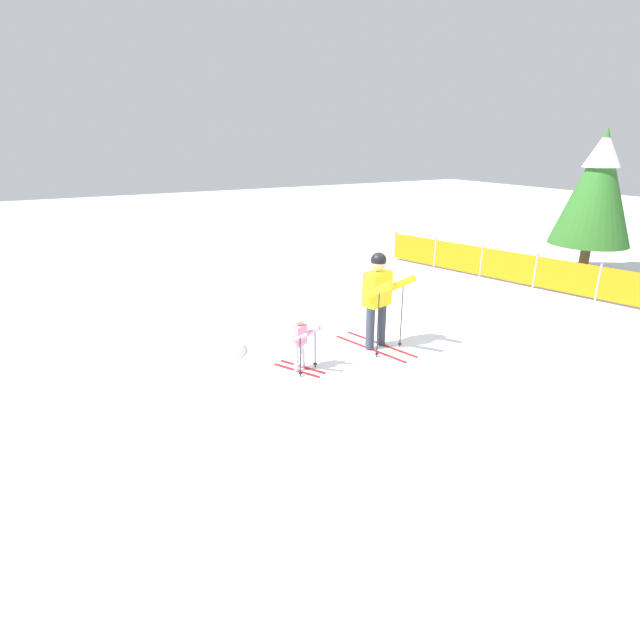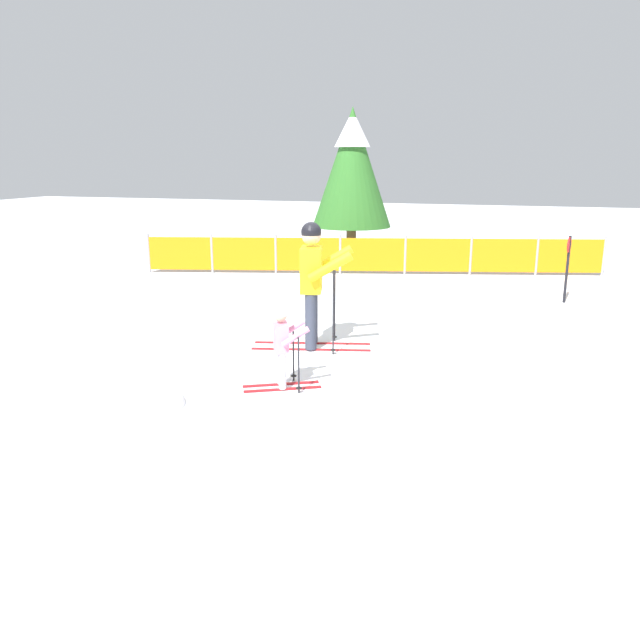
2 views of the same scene
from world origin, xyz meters
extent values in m
plane|color=white|center=(0.00, 0.00, 0.00)|extent=(60.00, 60.00, 0.00)
cube|color=maroon|center=(-0.11, 0.03, 0.01)|extent=(1.64, 0.45, 0.02)
cube|color=maroon|center=(-0.04, -0.28, 0.01)|extent=(1.64, 0.45, 0.02)
cylinder|color=#333847|center=(-0.11, 0.03, 0.42)|extent=(0.16, 0.16, 0.80)
cylinder|color=#333847|center=(-0.04, -0.28, 0.42)|extent=(0.16, 0.16, 0.80)
cube|color=yellow|center=(-0.07, -0.12, 1.12)|extent=(0.39, 0.55, 0.62)
cylinder|color=yellow|center=(0.12, 0.24, 1.21)|extent=(0.62, 0.27, 0.43)
cylinder|color=yellow|center=(0.27, -0.36, 1.21)|extent=(0.62, 0.27, 0.43)
sphere|color=#D8AD8C|center=(-0.07, -0.12, 1.59)|extent=(0.27, 0.27, 0.27)
sphere|color=black|center=(-0.07, -0.12, 1.64)|extent=(0.28, 0.28, 0.28)
cylinder|color=black|center=(0.15, 0.27, 0.62)|extent=(0.02, 0.02, 1.24)
cylinder|color=black|center=(0.15, 0.27, 0.06)|extent=(0.07, 0.07, 0.01)
cylinder|color=black|center=(0.31, -0.36, 0.62)|extent=(0.02, 0.02, 1.24)
cylinder|color=black|center=(0.31, -0.36, 0.06)|extent=(0.07, 0.07, 0.01)
cube|color=maroon|center=(0.05, -1.71, 0.01)|extent=(0.83, 0.46, 0.02)
cube|color=maroon|center=(0.13, -1.86, 0.01)|extent=(0.83, 0.46, 0.02)
cylinder|color=silver|center=(0.05, -1.71, 0.23)|extent=(0.09, 0.09, 0.43)
cylinder|color=silver|center=(0.13, -1.86, 0.23)|extent=(0.09, 0.09, 0.43)
cube|color=pink|center=(0.09, -1.78, 0.62)|extent=(0.26, 0.31, 0.33)
cylinder|color=pink|center=(0.15, -1.57, 0.66)|extent=(0.32, 0.21, 0.23)
cylinder|color=pink|center=(0.30, -1.86, 0.66)|extent=(0.32, 0.21, 0.23)
sphere|color=#D8AD8C|center=(0.09, -1.78, 0.87)|extent=(0.14, 0.14, 0.14)
sphere|color=white|center=(0.09, -1.78, 0.90)|extent=(0.15, 0.15, 0.15)
cylinder|color=black|center=(0.15, -1.52, 0.33)|extent=(0.02, 0.02, 0.67)
cylinder|color=black|center=(0.15, -1.52, 0.06)|extent=(0.07, 0.07, 0.01)
cylinder|color=black|center=(0.34, -1.89, 0.33)|extent=(0.02, 0.02, 0.67)
cylinder|color=black|center=(0.34, -1.89, 0.06)|extent=(0.07, 0.07, 0.01)
cylinder|color=gray|center=(-5.62, 4.54, 0.46)|extent=(0.06, 0.06, 0.91)
cylinder|color=gray|center=(-4.16, 4.92, 0.46)|extent=(0.06, 0.06, 0.91)
cylinder|color=gray|center=(-2.70, 5.30, 0.46)|extent=(0.06, 0.06, 0.91)
cylinder|color=gray|center=(-1.24, 5.68, 0.46)|extent=(0.06, 0.06, 0.91)
cylinder|color=gray|center=(0.22, 6.05, 0.46)|extent=(0.06, 0.06, 0.91)
cube|color=orange|center=(-4.89, 4.73, 0.46)|extent=(1.47, 0.41, 0.77)
cube|color=orange|center=(-3.43, 5.11, 0.46)|extent=(1.47, 0.41, 0.77)
cube|color=orange|center=(-1.97, 5.49, 0.46)|extent=(1.47, 0.41, 0.77)
cube|color=orange|center=(-0.51, 5.86, 0.46)|extent=(1.47, 0.41, 0.77)
cube|color=orange|center=(0.95, 6.24, 0.46)|extent=(1.47, 0.41, 0.77)
cylinder|color=#4C3823|center=(-1.64, 8.27, 0.42)|extent=(0.27, 0.27, 0.83)
cone|color=#2D6926|center=(-1.64, 8.27, 2.39)|extent=(2.12, 2.12, 3.11)
cone|color=white|center=(-1.64, 8.27, 3.38)|extent=(0.96, 0.96, 0.93)
ellipsoid|color=white|center=(-1.31, -2.76, 0.00)|extent=(1.22, 1.03, 0.49)
camera|label=1|loc=(6.86, -5.20, 3.64)|focal=28.00mm
camera|label=2|loc=(2.55, -8.25, 2.60)|focal=35.00mm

